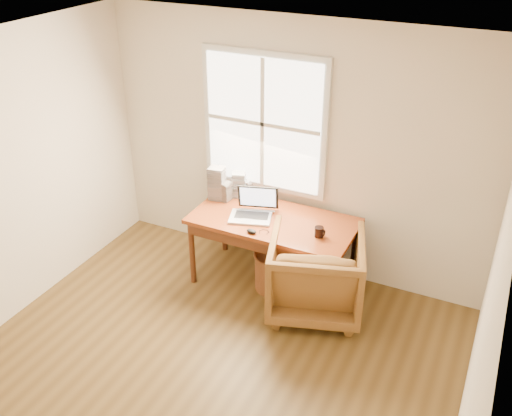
{
  "coord_description": "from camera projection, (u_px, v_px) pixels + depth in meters",
  "views": [
    {
      "loc": [
        1.92,
        -2.6,
        3.52
      ],
      "look_at": [
        -0.12,
        1.65,
        0.92
      ],
      "focal_mm": 40.0,
      "sensor_mm": 36.0,
      "label": 1
    }
  ],
  "objects": [
    {
      "name": "cd_stack_c",
      "position": [
        217.0,
        183.0,
        5.83
      ],
      "size": [
        0.18,
        0.16,
        0.35
      ],
      "primitive_type": "cube",
      "rotation": [
        0.0,
        0.0,
        0.15
      ],
      "color": "#A4A2B0",
      "rests_on": "desk"
    },
    {
      "name": "cd_stack_a",
      "position": [
        239.0,
        185.0,
        5.89
      ],
      "size": [
        0.17,
        0.16,
        0.27
      ],
      "primitive_type": "cube",
      "rotation": [
        0.0,
        0.0,
        0.35
      ],
      "color": "#B1B6BD",
      "rests_on": "desk"
    },
    {
      "name": "cd_stack_d",
      "position": [
        245.0,
        187.0,
        5.96
      ],
      "size": [
        0.14,
        0.12,
        0.17
      ],
      "primitive_type": "cube",
      "rotation": [
        0.0,
        0.0,
        -0.02
      ],
      "color": "silver",
      "rests_on": "desk"
    },
    {
      "name": "coffee_mug",
      "position": [
        319.0,
        232.0,
        5.24
      ],
      "size": [
        0.09,
        0.09,
        0.1
      ],
      "primitive_type": "cylinder",
      "rotation": [
        0.0,
        0.0,
        0.07
      ],
      "color": "black",
      "rests_on": "desk"
    },
    {
      "name": "laptop",
      "position": [
        250.0,
        203.0,
        5.47
      ],
      "size": [
        0.56,
        0.58,
        0.33
      ],
      "primitive_type": null,
      "rotation": [
        0.0,
        0.0,
        0.3
      ],
      "color": "#BABCC2",
      "rests_on": "desk"
    },
    {
      "name": "desk",
      "position": [
        273.0,
        221.0,
        5.54
      ],
      "size": [
        1.6,
        0.8,
        0.04
      ],
      "primitive_type": "cube",
      "color": "brown",
      "rests_on": "room_shell"
    },
    {
      "name": "wicker_stool",
      "position": [
        274.0,
        271.0,
        5.73
      ],
      "size": [
        0.43,
        0.43,
        0.39
      ],
      "primitive_type": "cylinder",
      "rotation": [
        0.0,
        0.0,
        -0.12
      ],
      "color": "brown",
      "rests_on": "room_shell"
    },
    {
      "name": "mouse",
      "position": [
        252.0,
        231.0,
        5.3
      ],
      "size": [
        0.11,
        0.08,
        0.03
      ],
      "primitive_type": "ellipsoid",
      "rotation": [
        0.0,
        0.0,
        -0.18
      ],
      "color": "black",
      "rests_on": "desk"
    },
    {
      "name": "cd_stack_b",
      "position": [
        224.0,
        191.0,
        5.84
      ],
      "size": [
        0.14,
        0.12,
        0.2
      ],
      "primitive_type": "cube",
      "rotation": [
        0.0,
        0.0,
        -0.05
      ],
      "color": "#2A292F",
      "rests_on": "desk"
    },
    {
      "name": "armchair",
      "position": [
        316.0,
        274.0,
        5.34
      ],
      "size": [
        1.08,
        1.1,
        0.8
      ],
      "primitive_type": "imported",
      "rotation": [
        0.0,
        0.0,
        3.45
      ],
      "color": "brown",
      "rests_on": "room_shell"
    },
    {
      "name": "room_shell",
      "position": [
        176.0,
        254.0,
        3.98
      ],
      "size": [
        4.04,
        4.54,
        2.64
      ],
      "color": "brown",
      "rests_on": "ground"
    }
  ]
}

